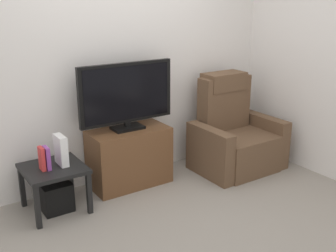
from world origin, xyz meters
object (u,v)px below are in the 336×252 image
object	(u,v)px
recliner_armchair	(234,136)
television	(127,95)
side_table	(54,174)
book_leftmost	(42,159)
subwoofer_box	(56,196)
book_middle	(47,158)
game_console	(61,150)
tv_stand	(129,157)

from	to	relation	value
recliner_armchair	television	bearing A→B (deg)	173.94
side_table	book_leftmost	distance (m)	0.20
subwoofer_box	book_middle	size ratio (longest dim) A/B	1.30
subwoofer_box	book_middle	distance (m)	0.41
book_leftmost	recliner_armchair	bearing A→B (deg)	-3.31
television	side_table	size ratio (longest dim) A/B	1.90
book_leftmost	game_console	bearing A→B (deg)	8.97
book_leftmost	book_middle	xyz separation A→B (m)	(0.04, 0.00, -0.00)
book_leftmost	tv_stand	bearing A→B (deg)	7.57
subwoofer_box	game_console	size ratio (longest dim) A/B	0.97
side_table	book_leftmost	xyz separation A→B (m)	(-0.10, -0.02, 0.18)
tv_stand	recliner_armchair	world-z (taller)	recliner_armchair
recliner_armchair	game_console	xyz separation A→B (m)	(-2.00, 0.16, 0.20)
television	side_table	world-z (taller)	television
tv_stand	side_table	bearing A→B (deg)	-172.88
recliner_armchair	subwoofer_box	size ratio (longest dim) A/B	3.97
tv_stand	television	size ratio (longest dim) A/B	0.81
recliner_armchair	book_middle	size ratio (longest dim) A/B	5.16
book_middle	game_console	distance (m)	0.15
recliner_armchair	book_middle	xyz separation A→B (m)	(-2.14, 0.13, 0.17)
subwoofer_box	tv_stand	bearing A→B (deg)	7.12
television	recliner_armchair	distance (m)	1.40
television	book_middle	world-z (taller)	television
recliner_armchair	side_table	bearing A→B (deg)	-177.76
subwoofer_box	recliner_armchair	bearing A→B (deg)	-4.02
tv_stand	television	world-z (taller)	television
side_table	subwoofer_box	world-z (taller)	side_table
television	recliner_armchair	bearing A→B (deg)	-12.32
recliner_armchair	subwoofer_box	world-z (taller)	recliner_armchair
book_leftmost	side_table	bearing A→B (deg)	11.31
subwoofer_box	book_leftmost	distance (m)	0.42
television	book_middle	size ratio (longest dim) A/B	4.91
recliner_armchair	book_middle	distance (m)	2.15
side_table	book_middle	distance (m)	0.18
tv_stand	television	distance (m)	0.67
side_table	game_console	size ratio (longest dim) A/B	1.93
game_console	television	bearing A→B (deg)	8.59
television	side_table	bearing A→B (deg)	-171.65
game_console	tv_stand	bearing A→B (deg)	7.21
television	game_console	distance (m)	0.86
tv_stand	game_console	distance (m)	0.81
side_table	book_middle	xyz separation A→B (m)	(-0.06, -0.02, 0.17)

